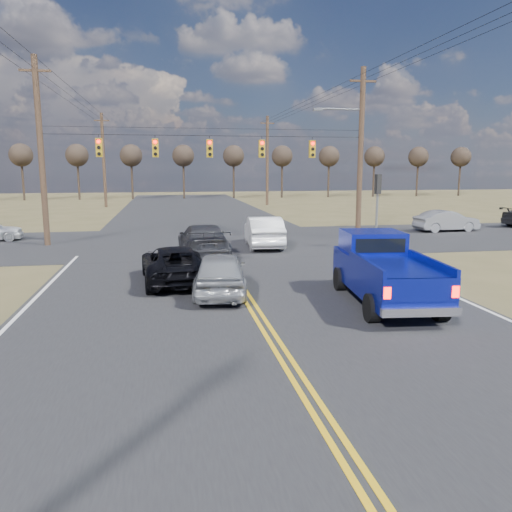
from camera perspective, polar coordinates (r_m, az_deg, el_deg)
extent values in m
plane|color=brown|center=(11.79, 2.79, -10.87)|extent=(160.00, 160.00, 0.00)
cube|color=#28282B|center=(21.30, -3.24, -1.39)|extent=(14.00, 120.00, 0.02)
cube|color=#28282B|center=(29.15, -5.16, 1.68)|extent=(120.00, 12.00, 0.02)
cylinder|color=#473323|center=(29.47, -23.36, 10.76)|extent=(0.32, 0.32, 10.00)
cube|color=#473323|center=(29.88, -23.94, 18.81)|extent=(1.60, 0.12, 0.12)
cylinder|color=#473323|center=(30.96, 11.86, 11.27)|extent=(0.32, 0.32, 10.00)
cube|color=#473323|center=(31.35, 12.15, 18.97)|extent=(1.60, 0.12, 0.12)
cylinder|color=black|center=(28.90, -5.35, 13.53)|extent=(18.00, 0.02, 0.02)
cylinder|color=black|center=(28.92, -5.36, 14.32)|extent=(18.00, 0.02, 0.02)
cube|color=#B28C14|center=(28.97, -17.49, 11.73)|extent=(0.34, 0.24, 1.00)
cylinder|color=#FF0C05|center=(28.84, -17.56, 12.39)|extent=(0.20, 0.06, 0.20)
cylinder|color=black|center=(28.83, -17.53, 11.74)|extent=(0.20, 0.06, 0.20)
cylinder|color=black|center=(28.82, -17.49, 11.08)|extent=(0.20, 0.06, 0.20)
cube|color=black|center=(28.82, -17.58, 12.61)|extent=(0.24, 0.14, 0.03)
cube|color=#B28C14|center=(28.76, -11.43, 12.00)|extent=(0.34, 0.24, 1.00)
cylinder|color=#FF0C05|center=(28.63, -11.46, 12.67)|extent=(0.20, 0.06, 0.20)
cylinder|color=black|center=(28.62, -11.43, 12.01)|extent=(0.20, 0.06, 0.20)
cylinder|color=black|center=(28.61, -11.41, 11.35)|extent=(0.20, 0.06, 0.20)
cube|color=black|center=(28.61, -11.46, 12.89)|extent=(0.24, 0.14, 0.03)
cube|color=#B28C14|center=(28.86, -5.33, 12.14)|extent=(0.34, 0.24, 1.00)
cylinder|color=#FF0C05|center=(28.74, -5.31, 12.81)|extent=(0.20, 0.06, 0.20)
cylinder|color=black|center=(28.72, -5.30, 12.15)|extent=(0.20, 0.06, 0.20)
cylinder|color=black|center=(28.71, -5.29, 11.50)|extent=(0.20, 0.06, 0.20)
cube|color=black|center=(28.71, -5.31, 13.03)|extent=(0.24, 0.14, 0.03)
cube|color=#B28C14|center=(29.27, 0.67, 12.15)|extent=(0.34, 0.24, 1.00)
cylinder|color=#FF0C05|center=(29.15, 0.72, 12.81)|extent=(0.20, 0.06, 0.20)
cylinder|color=black|center=(29.14, 0.72, 12.16)|extent=(0.20, 0.06, 0.20)
cylinder|color=black|center=(29.13, 0.72, 11.52)|extent=(0.20, 0.06, 0.20)
cube|color=black|center=(29.13, 0.73, 13.03)|extent=(0.24, 0.14, 0.03)
cube|color=#B28C14|center=(29.98, 6.43, 12.04)|extent=(0.34, 0.24, 1.00)
cylinder|color=#FF0C05|center=(29.86, 6.52, 12.68)|extent=(0.20, 0.06, 0.20)
cylinder|color=black|center=(29.85, 6.51, 12.05)|extent=(0.20, 0.06, 0.20)
cylinder|color=black|center=(29.84, 6.50, 11.42)|extent=(0.20, 0.06, 0.20)
cube|color=black|center=(29.84, 6.54, 12.90)|extent=(0.24, 0.14, 0.03)
cylinder|color=slate|center=(26.62, 13.61, 4.12)|extent=(0.12, 0.12, 3.20)
cube|color=black|center=(26.50, 13.77, 7.99)|extent=(0.24, 0.34, 1.00)
cylinder|color=slate|center=(30.65, 9.51, 16.24)|extent=(2.80, 0.10, 0.10)
cube|color=slate|center=(30.24, 7.09, 16.29)|extent=(0.55, 0.22, 0.14)
cylinder|color=#473323|center=(57.11, -17.01, 10.38)|extent=(0.32, 0.32, 10.00)
cube|color=#473323|center=(57.32, -17.23, 14.57)|extent=(1.60, 0.12, 0.12)
cylinder|color=#473323|center=(57.89, 1.30, 10.79)|extent=(0.32, 0.32, 10.00)
cube|color=#473323|center=(58.10, 1.31, 14.94)|extent=(1.60, 0.12, 0.12)
cylinder|color=black|center=(29.10, -25.86, 19.14)|extent=(0.02, 58.00, 0.02)
cylinder|color=black|center=(28.94, -24.44, 19.30)|extent=(0.02, 58.00, 0.02)
cylinder|color=black|center=(28.79, -23.01, 19.45)|extent=(0.02, 58.00, 0.02)
cylinder|color=black|center=(30.20, 11.61, 19.53)|extent=(0.02, 58.00, 0.02)
cylinder|color=black|center=(30.45, 12.90, 19.40)|extent=(0.02, 58.00, 0.02)
cylinder|color=black|center=(30.72, 14.18, 19.27)|extent=(0.02, 58.00, 0.02)
cylinder|color=#33261C|center=(73.13, -25.10, 7.93)|extent=(0.28, 0.28, 5.50)
sphere|color=#2D231C|center=(73.13, -25.28, 10.40)|extent=(3.00, 3.00, 3.00)
cylinder|color=#33261C|center=(71.68, -19.63, 8.27)|extent=(0.28, 0.28, 5.50)
sphere|color=#2D231C|center=(71.68, -19.78, 10.78)|extent=(3.00, 3.00, 3.00)
cylinder|color=#33261C|center=(70.89, -13.98, 8.54)|extent=(0.28, 0.28, 5.50)
sphere|color=#2D231C|center=(70.90, -14.09, 11.08)|extent=(3.00, 3.00, 3.00)
cylinder|color=#33261C|center=(70.79, -8.26, 8.73)|extent=(0.28, 0.28, 5.50)
sphere|color=#2D231C|center=(70.80, -8.32, 11.27)|extent=(3.00, 3.00, 3.00)
cylinder|color=#33261C|center=(71.38, -2.57, 8.83)|extent=(0.28, 0.28, 5.50)
sphere|color=#2D231C|center=(71.39, -2.59, 11.36)|extent=(3.00, 3.00, 3.00)
cylinder|color=#33261C|center=(72.65, 2.98, 8.84)|extent=(0.28, 0.28, 5.50)
sphere|color=#2D231C|center=(72.65, 3.00, 11.33)|extent=(3.00, 3.00, 3.00)
cylinder|color=#33261C|center=(74.55, 8.29, 8.78)|extent=(0.28, 0.28, 5.50)
sphere|color=#2D231C|center=(74.55, 8.35, 11.20)|extent=(3.00, 3.00, 3.00)
cylinder|color=#33261C|center=(77.04, 13.29, 8.66)|extent=(0.28, 0.28, 5.50)
sphere|color=#2D231C|center=(77.05, 13.39, 11.00)|extent=(3.00, 3.00, 3.00)
cylinder|color=#33261C|center=(80.07, 17.94, 8.49)|extent=(0.28, 0.28, 5.50)
sphere|color=#2D231C|center=(80.08, 18.07, 10.74)|extent=(3.00, 3.00, 3.00)
cylinder|color=#33261C|center=(83.58, 22.23, 8.28)|extent=(0.28, 0.28, 5.50)
sphere|color=#2D231C|center=(83.58, 22.37, 10.43)|extent=(3.00, 3.00, 3.00)
cylinder|color=black|center=(14.15, 13.15, -5.82)|extent=(0.41, 0.85, 0.82)
cylinder|color=black|center=(14.83, 20.34, -5.45)|extent=(0.41, 0.85, 0.82)
cylinder|color=black|center=(17.57, 9.61, -2.60)|extent=(0.41, 0.85, 0.82)
cylinder|color=black|center=(18.13, 15.57, -2.44)|extent=(0.41, 0.85, 0.82)
cube|color=#0D1793|center=(16.02, 14.59, -2.15)|extent=(2.60, 5.69, 1.02)
cube|color=#0D1793|center=(17.25, 13.15, 1.59)|extent=(2.06, 1.92, 0.73)
cube|color=black|center=(16.46, 14.02, 1.16)|extent=(1.63, 0.23, 0.46)
cube|color=#0D1793|center=(14.60, 12.43, -0.77)|extent=(0.45, 3.36, 0.20)
cube|color=#0D1793|center=(15.27, 19.42, -0.64)|extent=(0.45, 3.36, 0.20)
cube|color=#0D1793|center=(13.48, 18.34, -3.72)|extent=(2.04, 0.29, 0.61)
cube|color=silver|center=(13.56, 18.32, -6.09)|extent=(2.10, 0.40, 0.22)
cube|color=#FF0C05|center=(13.14, 14.77, -4.11)|extent=(0.19, 0.08, 0.31)
cube|color=#FF0C05|center=(13.82, 21.84, -3.81)|extent=(0.19, 0.08, 0.31)
imported|color=#94979B|center=(16.77, -4.15, -1.95)|extent=(2.20, 4.47, 1.47)
imported|color=black|center=(18.76, -9.30, -0.93)|extent=(2.63, 5.08, 1.37)
imported|color=white|center=(26.94, 0.89, 2.80)|extent=(2.14, 5.13, 1.65)
imported|color=#333338|center=(24.08, -6.04, 1.79)|extent=(2.35, 5.47, 1.57)
imported|color=gray|center=(35.89, 20.92, 3.76)|extent=(1.83, 4.40, 1.42)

